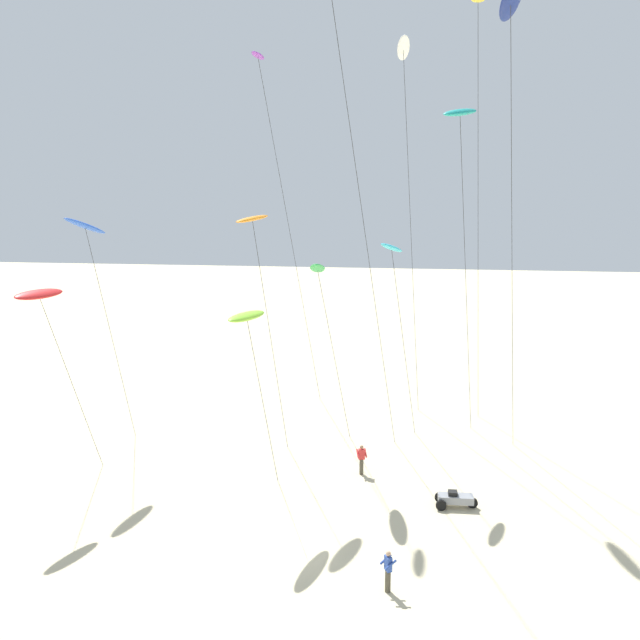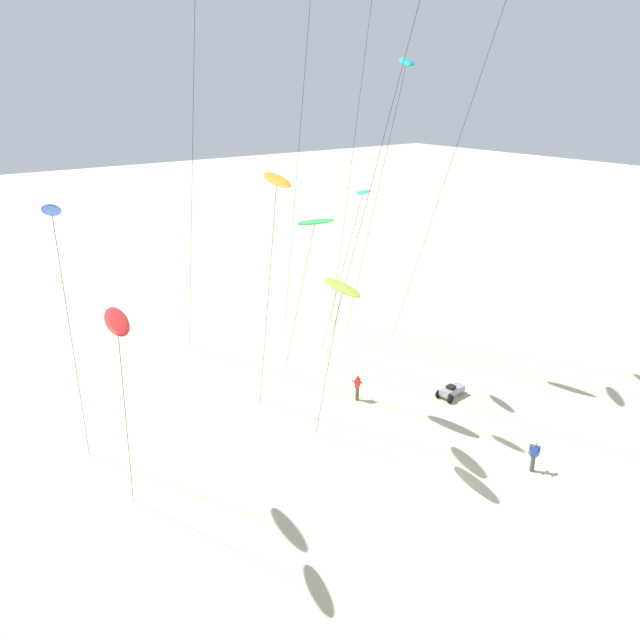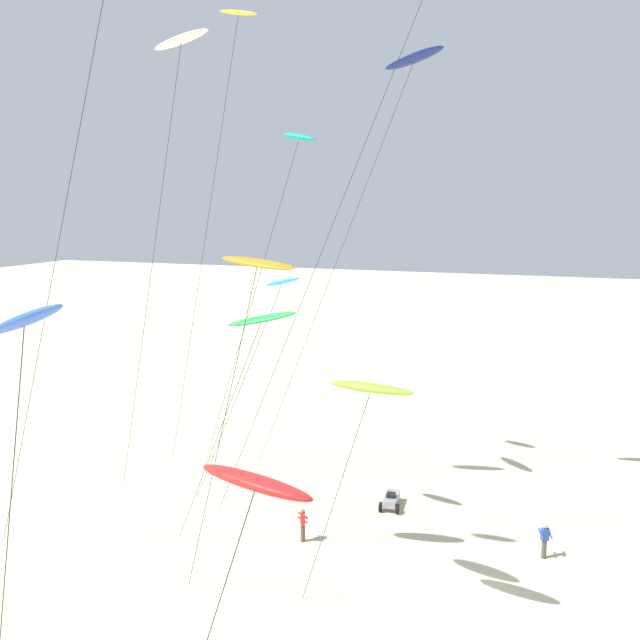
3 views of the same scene
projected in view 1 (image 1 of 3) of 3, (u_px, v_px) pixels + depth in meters
ground_plane at (277, 548)px, 28.35m from camera, size 260.00×260.00×0.00m
kite_navy at (511, 7)px, 27.75m from camera, size 2.87×11.19×23.76m
kite_orange at (253, 221)px, 34.25m from camera, size 1.66×5.52×14.16m
kite_red at (39, 295)px, 32.28m from camera, size 1.68×5.13×10.56m
kite_cyan at (392, 251)px, 35.30m from camera, size 2.10×6.94×12.70m
kite_purple at (260, 70)px, 38.22m from camera, size 2.39×10.10×23.16m
kite_teal at (460, 116)px, 33.92m from camera, size 2.77×8.36×19.70m
kite_blue at (85, 228)px, 37.02m from camera, size 1.57×4.83×14.01m
kite_white at (404, 54)px, 38.29m from camera, size 1.86×7.04×24.13m
kite_green at (318, 269)px, 35.45m from camera, size 1.70×6.66×11.72m
kite_yellow at (478, 10)px, 36.32m from camera, size 1.98×7.20×26.08m
kite_lime at (247, 317)px, 30.93m from camera, size 1.49×4.65×9.67m
kite_flyer_nearest at (362, 459)px, 35.94m from camera, size 0.66×0.64×1.67m
kite_flyer_middle at (388, 570)px, 24.97m from camera, size 0.70×0.71×1.67m
beach_buggy at (455, 499)px, 32.10m from camera, size 2.08×1.06×0.82m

